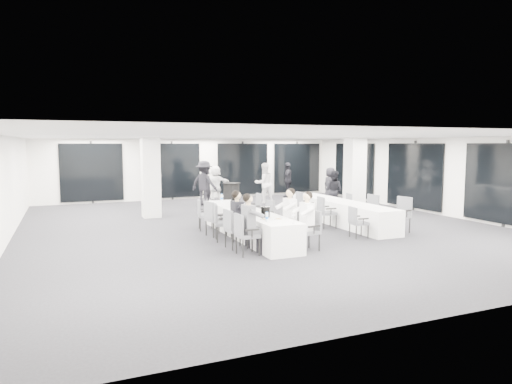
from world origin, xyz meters
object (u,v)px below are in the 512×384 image
(chair_main_right_far, at_px, (254,208))
(ice_bucket_far, at_px, (235,201))
(cocktail_table, at_px, (231,195))
(chair_main_left_fourth, at_px, (214,216))
(chair_side_left_near, at_px, (357,220))
(chair_side_left_far, at_px, (303,204))
(chair_main_right_mid, at_px, (280,218))
(chair_side_left_mid, at_px, (325,210))
(banquet_table_side, at_px, (341,212))
(chair_main_right_near, at_px, (310,228))
(standing_guest_b, at_px, (264,180))
(standing_guest_d, at_px, (288,178))
(standing_guest_c, at_px, (204,180))
(chair_main_right_fourth, at_px, (266,214))
(chair_main_left_second, at_px, (233,226))
(chair_side_right_near, at_px, (401,212))
(standing_guest_e, at_px, (330,183))
(standing_guest_f, at_px, (215,181))
(chair_main_right_second, at_px, (293,223))
(chair_main_left_near, at_px, (244,232))
(chair_main_left_far, at_px, (203,213))
(banquet_table_main, at_px, (248,224))
(chair_side_right_far, at_px, (346,204))
(chair_main_left_mid, at_px, (221,220))
(chair_side_right_mid, at_px, (370,207))
(standing_guest_a, at_px, (208,184))
(standing_guest_h, at_px, (333,188))
(standing_guest_g, at_px, (154,180))

(chair_main_right_far, height_order, ice_bucket_far, chair_main_right_far)
(cocktail_table, xyz_separation_m, chair_main_left_fourth, (-2.37, -5.15, 0.05))
(chair_side_left_near, relative_size, chair_side_left_far, 0.88)
(chair_main_right_mid, xyz_separation_m, chair_side_left_mid, (1.88, 0.72, 0.03))
(banquet_table_side, relative_size, chair_main_right_near, 5.18)
(standing_guest_b, height_order, standing_guest_d, standing_guest_b)
(chair_side_left_far, relative_size, standing_guest_c, 0.46)
(banquet_table_side, distance_m, chair_main_right_fourth, 2.73)
(chair_main_left_second, relative_size, chair_side_right_near, 0.93)
(standing_guest_e, bearing_deg, banquet_table_side, 140.17)
(banquet_table_side, distance_m, standing_guest_c, 6.73)
(standing_guest_f, bearing_deg, chair_main_right_second, 77.32)
(chair_main_left_near, height_order, chair_main_left_far, chair_main_left_near)
(chair_main_left_far, xyz_separation_m, chair_main_right_near, (1.66, -3.52, 0.03))
(standing_guest_d, bearing_deg, chair_main_right_near, 16.41)
(chair_main_right_fourth, relative_size, standing_guest_f, 0.51)
(banquet_table_main, bearing_deg, chair_main_left_second, -126.86)
(chair_main_right_mid, height_order, chair_side_left_near, chair_main_right_mid)
(chair_main_left_second, bearing_deg, chair_side_right_far, 113.32)
(standing_guest_e, bearing_deg, chair_main_left_far, 108.67)
(chair_main_left_fourth, bearing_deg, chair_main_left_second, -12.63)
(chair_main_right_mid, bearing_deg, chair_main_left_far, 42.61)
(chair_main_left_second, xyz_separation_m, chair_main_right_fourth, (1.66, 1.73, -0.03))
(chair_main_left_mid, xyz_separation_m, chair_side_right_mid, (5.21, 0.58, -0.02))
(chair_main_left_far, height_order, standing_guest_a, standing_guest_a)
(chair_main_left_second, xyz_separation_m, chair_side_left_near, (3.55, -0.11, -0.06))
(standing_guest_b, relative_size, ice_bucket_far, 7.50)
(cocktail_table, relative_size, standing_guest_c, 0.48)
(standing_guest_d, xyz_separation_m, standing_guest_h, (-0.31, -4.51, -0.08))
(chair_side_left_mid, relative_size, chair_side_right_near, 0.93)
(chair_main_left_fourth, height_order, standing_guest_e, standing_guest_e)
(chair_main_right_mid, xyz_separation_m, chair_main_right_fourth, (-0.00, 0.92, 0.00))
(standing_guest_f, distance_m, standing_guest_h, 5.74)
(chair_side_left_far, distance_m, standing_guest_c, 5.48)
(cocktail_table, height_order, ice_bucket_far, cocktail_table)
(standing_guest_f, bearing_deg, chair_side_right_near, 98.93)
(standing_guest_f, bearing_deg, chair_side_left_far, 91.81)
(cocktail_table, bearing_deg, banquet_table_main, -105.20)
(chair_main_left_near, relative_size, standing_guest_c, 0.46)
(banquet_table_side, bearing_deg, standing_guest_d, 76.81)
(chair_main_left_second, xyz_separation_m, chair_side_right_near, (5.22, 0.06, 0.04))
(standing_guest_e, bearing_deg, standing_guest_g, 61.03)
(chair_main_right_far, relative_size, standing_guest_a, 0.58)
(chair_main_left_far, relative_size, standing_guest_f, 0.51)
(banquet_table_main, bearing_deg, chair_main_right_second, -52.90)
(standing_guest_a, bearing_deg, chair_side_left_mid, -123.98)
(chair_main_left_mid, relative_size, standing_guest_a, 0.56)
(banquet_table_main, height_order, chair_side_left_mid, chair_side_left_mid)
(chair_main_left_mid, bearing_deg, chair_side_right_near, 93.64)
(chair_main_right_mid, bearing_deg, standing_guest_e, -41.62)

